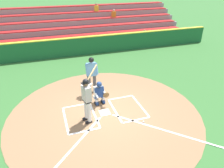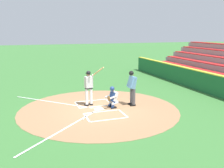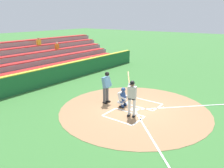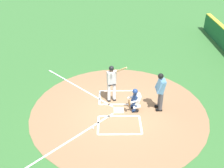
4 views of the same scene
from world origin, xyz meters
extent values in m
plane|color=#387033|center=(0.00, 0.00, 0.00)|extent=(120.00, 120.00, 0.00)
cylinder|color=#99704C|center=(0.00, 0.00, 0.01)|extent=(8.00, 8.00, 0.01)
cube|color=white|center=(0.00, 0.00, 0.01)|extent=(0.44, 0.44, 0.01)
cube|color=white|center=(-1.05, -0.90, 0.01)|extent=(1.20, 0.08, 0.01)
cube|color=white|center=(-1.05, 0.90, 0.01)|extent=(1.20, 0.08, 0.01)
cube|color=white|center=(-0.45, 0.00, 0.01)|extent=(0.08, 1.80, 0.01)
cube|color=white|center=(-1.65, 0.00, 0.01)|extent=(0.08, 1.80, 0.01)
cube|color=white|center=(1.05, -0.90, 0.01)|extent=(1.20, 0.08, 0.01)
cube|color=white|center=(1.05, 0.90, 0.01)|extent=(1.20, 0.08, 0.01)
cube|color=white|center=(0.45, 0.00, 0.01)|extent=(0.08, 1.80, 0.01)
cube|color=white|center=(1.65, 0.00, 0.01)|extent=(0.08, 1.80, 0.01)
cube|color=white|center=(2.10, 2.10, 0.01)|extent=(3.73, 3.73, 0.01)
cube|color=white|center=(-2.10, 2.10, 0.01)|extent=(3.73, 3.73, 0.01)
cylinder|color=white|center=(0.75, 0.44, 0.50)|extent=(0.15, 0.15, 0.84)
cube|color=black|center=(0.79, 0.45, 0.04)|extent=(0.28, 0.18, 0.09)
cylinder|color=white|center=(0.82, 0.19, 0.50)|extent=(0.15, 0.15, 0.84)
cube|color=black|center=(0.86, 0.20, 0.04)|extent=(0.28, 0.18, 0.09)
cube|color=black|center=(0.79, 0.32, 0.97)|extent=(0.30, 0.38, 0.10)
cube|color=#BCBCBC|center=(0.79, 0.32, 1.28)|extent=(0.33, 0.45, 0.60)
sphere|color=brown|center=(0.81, 0.32, 1.69)|extent=(0.21, 0.21, 0.21)
sphere|color=black|center=(0.79, 0.32, 1.76)|extent=(0.23, 0.23, 0.23)
cube|color=black|center=(0.89, 0.34, 1.73)|extent=(0.15, 0.19, 0.02)
cylinder|color=#BCBCBC|center=(0.73, 0.32, 1.56)|extent=(0.44, 0.19, 0.21)
cylinder|color=#BCBCBC|center=(0.78, 0.11, 1.56)|extent=(0.28, 0.15, 0.29)
cylinder|color=tan|center=(0.47, -0.10, 1.86)|extent=(0.60, 0.51, 0.53)
cylinder|color=tan|center=(0.73, 0.12, 1.62)|extent=(0.11, 0.11, 0.08)
cube|color=black|center=(-0.14, -0.75, 0.04)|extent=(0.15, 0.27, 0.09)
cube|color=navy|center=(-0.14, -0.71, 0.20)|extent=(0.15, 0.25, 0.37)
cylinder|color=silver|center=(-0.13, -0.81, 0.28)|extent=(0.19, 0.38, 0.21)
cube|color=black|center=(0.18, -0.72, 0.04)|extent=(0.15, 0.27, 0.09)
cube|color=navy|center=(0.17, -0.68, 0.20)|extent=(0.15, 0.25, 0.37)
cylinder|color=silver|center=(0.19, -0.78, 0.28)|extent=(0.19, 0.38, 0.21)
cube|color=silver|center=(0.03, -0.80, 0.62)|extent=(0.44, 0.40, 0.52)
cube|color=navy|center=(0.02, -0.70, 0.62)|extent=(0.44, 0.26, 0.46)
sphere|color=brown|center=(0.02, -0.73, 0.99)|extent=(0.21, 0.21, 0.21)
sphere|color=navy|center=(0.02, -0.71, 1.01)|extent=(0.24, 0.24, 0.24)
cylinder|color=silver|center=(-0.19, -0.66, 0.60)|extent=(0.14, 0.46, 0.20)
cylinder|color=silver|center=(0.21, -0.61, 0.60)|extent=(0.14, 0.46, 0.20)
ellipsoid|color=brown|center=(-0.21, -0.46, 0.57)|extent=(0.29, 0.13, 0.28)
cylinder|color=#4C4C51|center=(-0.06, -1.89, 0.51)|extent=(0.16, 0.16, 0.86)
cube|color=black|center=(-0.06, -1.84, 0.04)|extent=(0.14, 0.28, 0.09)
cylinder|color=#4C4C51|center=(0.22, -1.88, 0.51)|extent=(0.16, 0.16, 0.86)
cube|color=black|center=(0.22, -1.83, 0.04)|extent=(0.14, 0.28, 0.09)
cube|color=#5B8EB7|center=(0.08, -1.85, 1.25)|extent=(0.45, 0.38, 0.66)
sphere|color=#9E7051|center=(0.08, -1.81, 1.72)|extent=(0.22, 0.22, 0.22)
sphere|color=black|center=(0.08, -1.79, 1.74)|extent=(0.25, 0.25, 0.25)
cylinder|color=#5B8EB7|center=(-0.16, -1.77, 1.28)|extent=(0.11, 0.29, 0.56)
cylinder|color=#5B8EB7|center=(0.32, -1.76, 1.28)|extent=(0.11, 0.29, 0.56)
sphere|color=white|center=(-1.27, 1.11, 0.04)|extent=(0.07, 0.07, 0.07)
cube|color=#1E6033|center=(0.00, -7.50, 0.62)|extent=(22.00, 0.36, 1.25)
cube|color=yellow|center=(0.00, -7.50, 1.28)|extent=(22.00, 0.32, 0.06)
cube|color=gray|center=(0.00, -8.53, 0.23)|extent=(20.00, 0.85, 0.45)
cube|color=red|center=(0.00, -8.53, 0.49)|extent=(19.60, 0.72, 0.08)
cube|color=gray|center=(0.00, -9.38, 0.45)|extent=(20.00, 0.85, 0.90)
cube|color=red|center=(0.00, -9.38, 0.94)|extent=(19.60, 0.72, 0.08)
cube|color=gray|center=(0.00, -10.22, 0.68)|extent=(20.00, 0.85, 1.35)
cube|color=red|center=(0.00, -10.22, 1.39)|extent=(19.60, 0.72, 0.08)
cube|color=gray|center=(0.00, -11.07, 0.90)|extent=(20.00, 0.85, 1.80)
cube|color=red|center=(0.00, -11.07, 1.84)|extent=(19.60, 0.72, 0.08)
cube|color=gray|center=(0.00, -11.92, 1.12)|extent=(20.00, 0.85, 2.25)
cube|color=red|center=(0.00, -11.92, 2.29)|extent=(19.60, 0.72, 0.08)
cube|color=gray|center=(0.00, -12.77, 1.35)|extent=(20.00, 0.85, 2.70)
cube|color=red|center=(0.00, -12.77, 2.74)|extent=(19.60, 0.72, 0.08)
cube|color=orange|center=(-6.03, -8.47, 0.76)|extent=(0.36, 0.22, 0.46)
sphere|color=#9E7051|center=(-6.03, -8.47, 1.10)|extent=(0.20, 0.20, 0.20)
cube|color=orange|center=(-4.19, -11.02, 2.11)|extent=(0.36, 0.22, 0.46)
sphere|color=beige|center=(-4.19, -11.02, 2.45)|extent=(0.20, 0.20, 0.20)
cube|color=yellow|center=(-2.85, -11.87, 2.56)|extent=(0.36, 0.22, 0.46)
sphere|color=#9E7051|center=(-2.85, -11.87, 2.90)|extent=(0.20, 0.20, 0.20)
camera|label=1|loc=(1.97, 6.83, 5.15)|focal=32.83mm
camera|label=2|loc=(-11.84, 3.44, 3.94)|focal=40.76mm
camera|label=3|loc=(9.83, 5.84, 4.86)|focal=36.57mm
camera|label=4|loc=(-9.77, 0.42, 7.25)|focal=42.35mm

